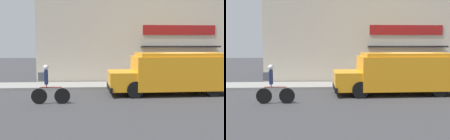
# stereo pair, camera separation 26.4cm
# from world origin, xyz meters

# --- Properties ---
(ground_plane) EXTENTS (70.00, 70.00, 0.00)m
(ground_plane) POSITION_xyz_m (0.00, 0.00, 0.00)
(ground_plane) COLOR #38383A
(sidewalk) EXTENTS (28.00, 2.17, 0.13)m
(sidewalk) POSITION_xyz_m (0.00, 1.08, 0.07)
(sidewalk) COLOR gray
(sidewalk) RESTS_ON ground_plane
(storefront) EXTENTS (17.10, 0.87, 5.77)m
(storefront) POSITION_xyz_m (0.01, 2.34, 2.88)
(storefront) COLOR beige
(storefront) RESTS_ON ground_plane
(school_bus) EXTENTS (6.17, 2.67, 2.06)m
(school_bus) POSITION_xyz_m (-0.90, -1.46, 1.09)
(school_bus) COLOR orange
(school_bus) RESTS_ON ground_plane
(cyclist) EXTENTS (1.62, 0.22, 1.65)m
(cyclist) POSITION_xyz_m (-6.88, -3.39, 0.81)
(cyclist) COLOR black
(cyclist) RESTS_ON ground_plane
(trash_bin) EXTENTS (0.52, 0.52, 0.82)m
(trash_bin) POSITION_xyz_m (1.40, 1.70, 0.54)
(trash_bin) COLOR #2D5138
(trash_bin) RESTS_ON sidewalk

